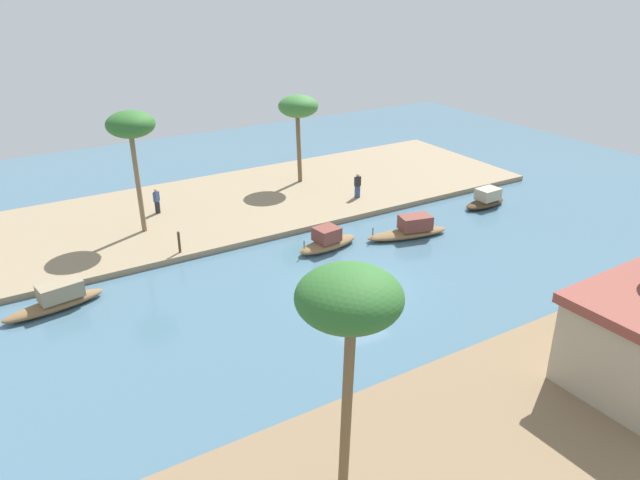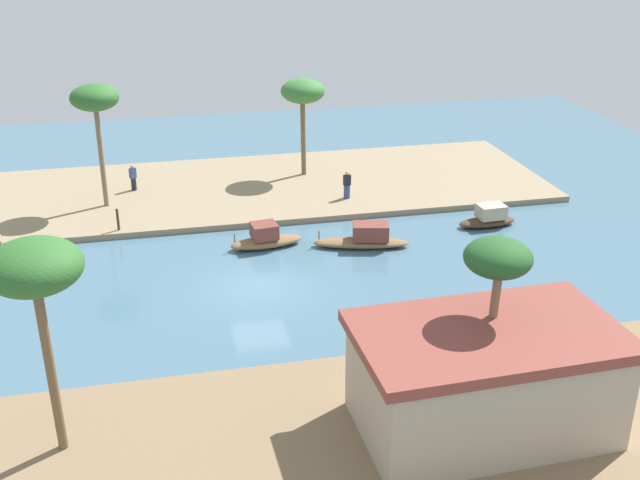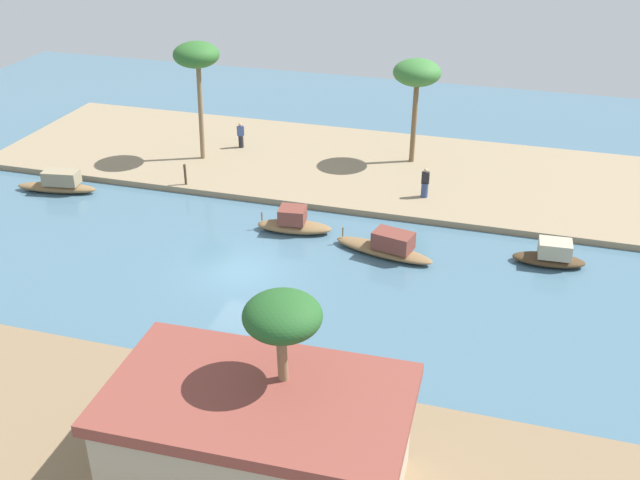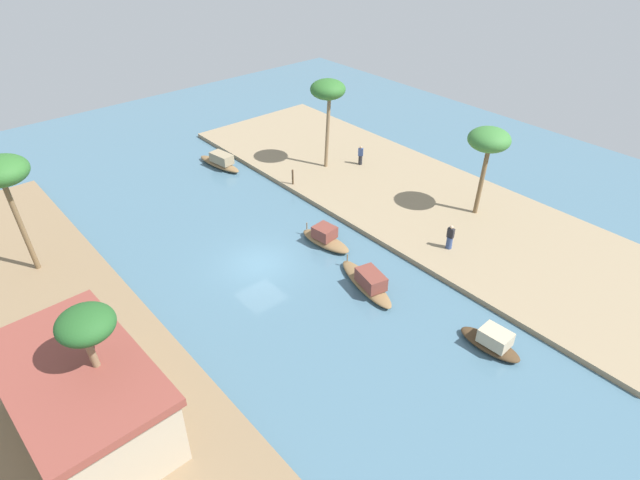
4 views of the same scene
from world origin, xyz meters
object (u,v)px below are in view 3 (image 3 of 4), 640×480
(palm_tree_left_near, at_px, (417,74))
(person_by_mooring, at_px, (425,185))
(sampan_near_left_bank, at_px, (58,184))
(palm_tree_right_short, at_px, (283,323))
(sampan_midstream, at_px, (551,255))
(sampan_foreground, at_px, (294,223))
(mooring_post, at_px, (185,174))
(sampan_with_red_awning, at_px, (387,247))
(riverside_building, at_px, (260,443))
(person_on_near_bank, at_px, (241,136))
(palm_tree_left_far, at_px, (196,57))

(palm_tree_left_near, bearing_deg, person_by_mooring, 107.53)
(sampan_near_left_bank, xyz_separation_m, palm_tree_right_short, (-18.72, 16.49, 5.23))
(sampan_midstream, relative_size, palm_tree_right_short, 0.53)
(sampan_foreground, xyz_separation_m, palm_tree_left_near, (-4.00, -10.12, 5.01))
(palm_tree_right_short, bearing_deg, sampan_foreground, -72.49)
(sampan_near_left_bank, height_order, palm_tree_left_near, palm_tree_left_near)
(palm_tree_right_short, bearing_deg, mooring_post, -56.95)
(sampan_with_red_awning, relative_size, sampan_foreground, 1.31)
(mooring_post, distance_m, riverside_building, 22.82)
(person_on_near_bank, distance_m, person_by_mooring, 12.69)
(sampan_near_left_bank, relative_size, mooring_post, 3.92)
(sampan_with_red_awning, bearing_deg, sampan_near_left_bank, 7.03)
(mooring_post, xyz_separation_m, palm_tree_left_far, (0.73, -4.02, 5.39))
(sampan_foreground, xyz_separation_m, palm_tree_right_short, (-4.93, 15.61, 5.25))
(person_on_near_bank, distance_m, mooring_post, 6.21)
(person_on_near_bank, bearing_deg, person_by_mooring, 121.34)
(person_by_mooring, xyz_separation_m, palm_tree_right_short, (0.63, 20.80, 4.70))
(sampan_midstream, height_order, palm_tree_left_near, palm_tree_left_near)
(person_by_mooring, height_order, mooring_post, person_by_mooring)
(palm_tree_left_near, xyz_separation_m, palm_tree_left_far, (11.98, 3.00, 0.84))
(sampan_foreground, height_order, sampan_midstream, sampan_foreground)
(palm_tree_left_far, bearing_deg, sampan_near_left_bank, 47.08)
(palm_tree_left_near, bearing_deg, palm_tree_right_short, 92.07)
(sampan_foreground, bearing_deg, mooring_post, -30.02)
(person_on_near_bank, bearing_deg, palm_tree_left_near, 144.76)
(mooring_post, height_order, palm_tree_right_short, palm_tree_right_short)
(palm_tree_right_short, bearing_deg, person_on_near_bank, -65.41)
(sampan_near_left_bank, bearing_deg, palm_tree_left_far, -141.83)
(sampan_midstream, relative_size, person_by_mooring, 2.03)
(sampan_near_left_bank, bearing_deg, mooring_post, -170.09)
(mooring_post, relative_size, palm_tree_right_short, 0.19)
(sampan_with_red_awning, height_order, person_on_near_bank, person_on_near_bank)
(sampan_foreground, distance_m, sampan_midstream, 12.14)
(sampan_midstream, height_order, palm_tree_right_short, palm_tree_right_short)
(mooring_post, relative_size, riverside_building, 0.14)
(person_on_near_bank, distance_m, palm_tree_left_far, 5.89)
(sampan_with_red_awning, bearing_deg, palm_tree_left_far, -19.51)
(person_by_mooring, relative_size, mooring_post, 1.38)
(sampan_near_left_bank, height_order, person_on_near_bank, person_on_near_bank)
(sampan_foreground, relative_size, palm_tree_right_short, 0.62)
(sampan_midstream, xyz_separation_m, palm_tree_left_far, (20.12, -6.94, 5.85))
(sampan_near_left_bank, xyz_separation_m, palm_tree_left_far, (-5.81, -6.24, 5.83))
(sampan_with_red_awning, relative_size, riverside_building, 0.59)
(mooring_post, relative_size, palm_tree_left_near, 0.19)
(mooring_post, xyz_separation_m, palm_tree_right_short, (-12.18, 18.72, 4.80))
(sampan_with_red_awning, distance_m, mooring_post, 12.84)
(sampan_near_left_bank, bearing_deg, palm_tree_left_near, -161.46)
(sampan_midstream, xyz_separation_m, person_on_near_bank, (18.60, -9.08, 0.58))
(person_on_near_bank, height_order, riverside_building, riverside_building)
(sampan_near_left_bank, bearing_deg, sampan_foreground, 167.43)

